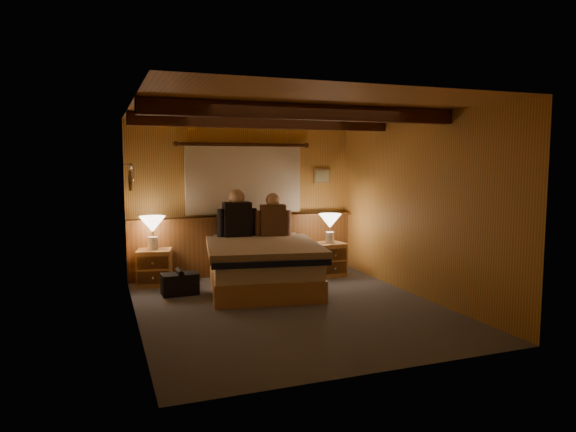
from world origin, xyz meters
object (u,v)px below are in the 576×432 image
bed (262,265)px  person_left (237,217)px  nightstand_right (328,259)px  duffel_bag (180,283)px  lamp_right (330,223)px  person_right (273,218)px  nightstand_left (155,267)px  lamp_left (152,226)px

bed → person_left: bearing=113.5°
nightstand_right → duffel_bag: nightstand_right is taller
lamp_right → person_right: (-0.88, 0.16, 0.09)m
bed → duffel_bag: bed is taller
nightstand_left → duffel_bag: size_ratio=1.14×
nightstand_right → person_left: size_ratio=0.70×
bed → person_left: person_left is taller
lamp_left → person_left: (1.24, -0.04, 0.09)m
nightstand_left → nightstand_right: bearing=5.8°
bed → person_right: 0.90m
nightstand_right → lamp_left: bearing=169.0°
person_right → duffel_bag: person_right is taller
nightstand_left → duffel_bag: (0.26, -0.66, -0.11)m
bed → person_left: (-0.17, 0.72, 0.61)m
lamp_left → duffel_bag: lamp_left is taller
lamp_left → lamp_right: size_ratio=1.05×
person_right → person_left: bearing=177.2°
bed → nightstand_left: 1.59m
bed → nightstand_left: bed is taller
lamp_left → bed: bearing=-28.0°
lamp_left → duffel_bag: bearing=-67.7°
lamp_right → person_right: size_ratio=0.68×
nightstand_left → lamp_right: (2.64, -0.32, 0.58)m
lamp_right → person_left: person_left is taller
bed → lamp_left: bearing=162.0°
person_right → duffel_bag: 1.76m
lamp_left → duffel_bag: size_ratio=0.99×
lamp_right → duffel_bag: size_ratio=0.94×
person_left → person_right: person_left is taller
lamp_left → lamp_right: bearing=-7.0°
nightstand_left → person_right: bearing=6.9°
lamp_left → person_right: (1.77, -0.17, 0.07)m
nightstand_right → lamp_left: lamp_left is taller
nightstand_left → nightstand_right: nightstand_left is taller
bed → lamp_left: 1.69m
lamp_right → duffel_bag: 2.50m
person_right → duffel_bag: size_ratio=1.39×
nightstand_left → person_left: (1.23, -0.03, 0.69)m
lamp_left → lamp_right: (2.65, -0.33, -0.02)m
lamp_right → person_left: (-1.41, 0.29, 0.11)m
person_right → bed: bearing=-110.0°
nightstand_right → lamp_left: size_ratio=1.08×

